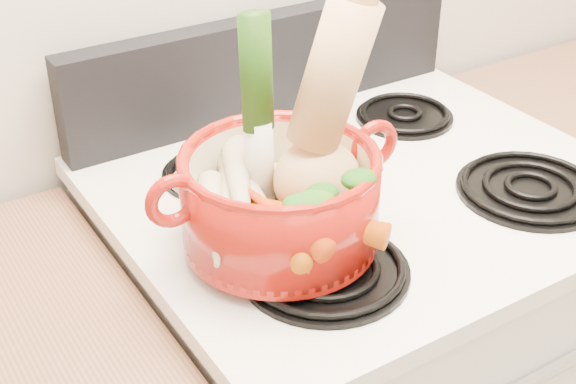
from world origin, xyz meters
TOP-DOWN VIEW (x-y plane):
  - cooktop at (0.00, 1.40)m, footprint 0.78×0.67m
  - control_backsplash at (0.00, 1.70)m, footprint 0.76×0.05m
  - burner_front_left at (-0.19, 1.24)m, footprint 0.22×0.22m
  - burner_front_right at (0.19, 1.24)m, footprint 0.22×0.22m
  - burner_back_left at (-0.19, 1.54)m, footprint 0.17×0.17m
  - burner_back_right at (0.19, 1.54)m, footprint 0.17×0.17m
  - dutch_oven at (-0.21, 1.32)m, footprint 0.27×0.27m
  - pot_handle_left at (-0.36, 1.32)m, footprint 0.07×0.02m
  - pot_handle_right at (-0.06, 1.31)m, footprint 0.07×0.02m
  - squash at (-0.13, 1.31)m, footprint 0.23×0.19m
  - leek at (-0.21, 1.37)m, footprint 0.05×0.06m
  - ginger at (-0.17, 1.38)m, footprint 0.09×0.07m
  - parsnip_0 at (-0.28, 1.33)m, footprint 0.06×0.22m
  - parsnip_1 at (-0.28, 1.33)m, footprint 0.13×0.17m
  - parsnip_2 at (-0.23, 1.34)m, footprint 0.06×0.21m
  - parsnip_3 at (-0.31, 1.33)m, footprint 0.10×0.16m
  - parsnip_4 at (-0.25, 1.35)m, footprint 0.14×0.23m
  - carrot_0 at (-0.23, 1.30)m, footprint 0.06×0.17m
  - carrot_1 at (-0.24, 1.27)m, footprint 0.03×0.16m
  - carrot_2 at (-0.19, 1.26)m, footprint 0.14×0.18m
  - carrot_3 at (-0.24, 1.24)m, footprint 0.07×0.13m
  - carrot_4 at (-0.24, 1.26)m, footprint 0.05×0.17m

SIDE VIEW (x-z plane):
  - cooktop at x=0.00m, z-range 0.92..0.95m
  - burner_front_left at x=-0.19m, z-range 0.95..0.97m
  - burner_front_right at x=0.19m, z-range 0.95..0.97m
  - burner_back_left at x=-0.19m, z-range 0.95..0.97m
  - burner_back_right at x=0.19m, z-range 0.95..0.97m
  - carrot_0 at x=-0.23m, z-range 0.99..1.04m
  - ginger at x=-0.17m, z-range 0.99..1.04m
  - parsnip_0 at x=-0.28m, z-range 0.99..1.05m
  - carrot_1 at x=-0.24m, z-range 0.99..1.04m
  - parsnip_1 at x=-0.28m, z-range 1.00..1.05m
  - carrot_2 at x=-0.19m, z-range 1.00..1.05m
  - carrot_3 at x=-0.24m, z-range 1.01..1.05m
  - parsnip_3 at x=-0.31m, z-range 1.01..1.06m
  - parsnip_2 at x=-0.23m, z-range 1.00..1.06m
  - dutch_oven at x=-0.21m, z-range 0.97..1.10m
  - carrot_4 at x=-0.24m, z-range 1.02..1.06m
  - control_backsplash at x=0.00m, z-range 0.95..1.13m
  - parsnip_4 at x=-0.25m, z-range 1.01..1.08m
  - pot_handle_left at x=-0.36m, z-range 1.04..1.11m
  - pot_handle_right at x=-0.06m, z-range 1.04..1.11m
  - leek at x=-0.21m, z-range 0.99..1.28m
  - squash at x=-0.13m, z-range 0.98..1.31m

